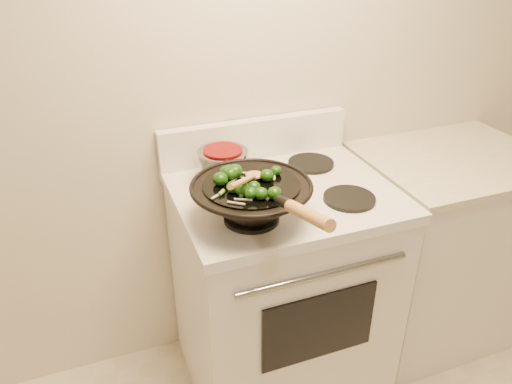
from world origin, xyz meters
name	(u,v)px	position (x,y,z in m)	size (l,w,h in m)	color
stove	(281,287)	(-0.09, 1.17, 0.47)	(0.78, 0.67, 1.08)	white
counter_unit	(438,246)	(0.70, 1.20, 0.46)	(0.75, 0.62, 0.91)	white
wok	(252,199)	(-0.27, 1.02, 1.00)	(0.39, 0.64, 0.24)	black
stirfry	(243,180)	(-0.30, 1.02, 1.07)	(0.26, 0.24, 0.05)	#123708
wooden_spoon	(249,178)	(-0.29, 0.99, 1.09)	(0.20, 0.26, 0.11)	#AB7C43
saucepan	(223,163)	(-0.27, 1.32, 0.99)	(0.19, 0.30, 0.11)	gray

